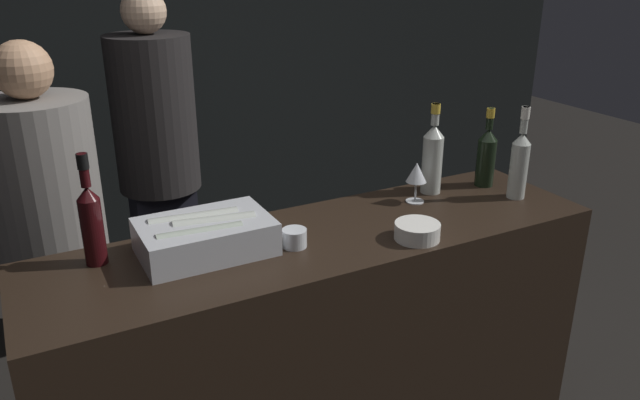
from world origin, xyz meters
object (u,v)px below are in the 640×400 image
(white_wine_bottle, at_px, (519,161))
(champagne_bottle, at_px, (486,155))
(bowl_white, at_px, (417,231))
(candle_votive, at_px, (294,238))
(rose_wine_bottle, at_px, (433,156))
(person_in_hoodie, at_px, (52,236))
(wine_glass, at_px, (416,174))
(red_wine_bottle_black_foil, at_px, (91,219))
(person_blond_tee, at_px, (158,156))
(ice_bin_with_bottles, at_px, (205,235))

(white_wine_bottle, xyz_separation_m, champagne_bottle, (-0.02, 0.17, -0.02))
(bowl_white, relative_size, white_wine_bottle, 0.43)
(white_wine_bottle, bearing_deg, candle_votive, 179.50)
(rose_wine_bottle, distance_m, person_in_hoodie, 1.54)
(bowl_white, distance_m, wine_glass, 0.35)
(champagne_bottle, distance_m, red_wine_bottle_black_foil, 1.55)
(rose_wine_bottle, bearing_deg, bowl_white, -132.63)
(person_in_hoodie, bearing_deg, champagne_bottle, 149.23)
(person_in_hoodie, bearing_deg, white_wine_bottle, 144.56)
(bowl_white, bearing_deg, red_wine_bottle_black_foil, 161.92)
(bowl_white, height_order, champagne_bottle, champagne_bottle)
(bowl_white, height_order, candle_votive, candle_votive)
(rose_wine_bottle, height_order, person_blond_tee, person_blond_tee)
(champagne_bottle, xyz_separation_m, red_wine_bottle_black_foil, (-1.55, 0.02, 0.02))
(bowl_white, distance_m, red_wine_bottle_black_foil, 1.05)
(candle_votive, relative_size, person_in_hoodie, 0.05)
(candle_votive, distance_m, person_in_hoodie, 1.05)
(bowl_white, bearing_deg, white_wine_bottle, 13.05)
(bowl_white, height_order, person_in_hoodie, person_in_hoodie)
(bowl_white, xyz_separation_m, champagne_bottle, (0.56, 0.30, 0.10))
(wine_glass, bearing_deg, person_in_hoodie, 153.81)
(candle_votive, relative_size, person_blond_tee, 0.05)
(ice_bin_with_bottles, xyz_separation_m, rose_wine_bottle, (0.98, 0.10, 0.09))
(ice_bin_with_bottles, bearing_deg, rose_wine_bottle, 5.87)
(white_wine_bottle, height_order, person_blond_tee, person_blond_tee)
(wine_glass, relative_size, champagne_bottle, 0.49)
(red_wine_bottle_black_foil, bearing_deg, candle_votive, -16.92)
(bowl_white, relative_size, person_blond_tee, 0.09)
(wine_glass, height_order, white_wine_bottle, white_wine_bottle)
(ice_bin_with_bottles, xyz_separation_m, white_wine_bottle, (1.24, -0.11, 0.09))
(red_wine_bottle_black_foil, bearing_deg, wine_glass, -2.14)
(ice_bin_with_bottles, bearing_deg, white_wine_bottle, -4.83)
(bowl_white, relative_size, rose_wine_bottle, 0.43)
(ice_bin_with_bottles, relative_size, person_blond_tee, 0.23)
(bowl_white, relative_size, wine_glass, 0.97)
(white_wine_bottle, distance_m, person_in_hoodie, 1.86)
(wine_glass, xyz_separation_m, red_wine_bottle_black_foil, (-1.19, 0.04, 0.03))
(person_in_hoodie, bearing_deg, person_blond_tee, -145.45)
(ice_bin_with_bottles, height_order, rose_wine_bottle, rose_wine_bottle)
(rose_wine_bottle, height_order, champagne_bottle, rose_wine_bottle)
(bowl_white, bearing_deg, candle_votive, 160.18)
(ice_bin_with_bottles, height_order, candle_votive, ice_bin_with_bottles)
(bowl_white, distance_m, person_blond_tee, 1.57)
(wine_glass, xyz_separation_m, person_blond_tee, (-0.71, 1.20, -0.16))
(ice_bin_with_bottles, xyz_separation_m, bowl_white, (0.67, -0.24, -0.03))
(person_in_hoodie, bearing_deg, candle_votive, 121.65)
(rose_wine_bottle, bearing_deg, champagne_bottle, -9.11)
(person_blond_tee, bearing_deg, red_wine_bottle_black_foil, -121.25)
(rose_wine_bottle, relative_size, white_wine_bottle, 0.99)
(champagne_bottle, height_order, person_in_hoodie, person_in_hoodie)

